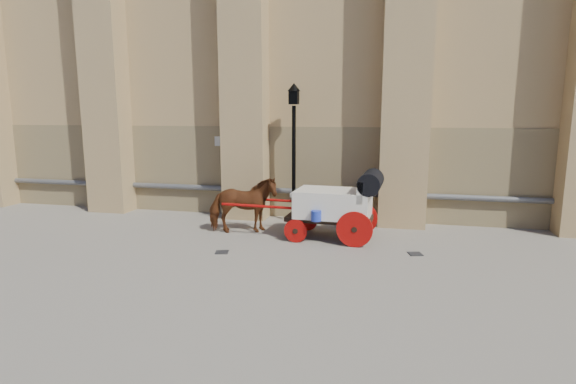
# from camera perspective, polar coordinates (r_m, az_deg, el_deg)

# --- Properties ---
(ground) EXTENTS (90.00, 90.00, 0.00)m
(ground) POSITION_cam_1_polar(r_m,az_deg,el_deg) (11.48, -6.04, -7.47)
(ground) COLOR slate
(ground) RESTS_ON ground
(horse) EXTENTS (2.12, 1.44, 1.64)m
(horse) POSITION_cam_1_polar(r_m,az_deg,el_deg) (13.00, -5.77, -1.67)
(horse) COLOR brown
(horse) RESTS_ON ground
(carriage) EXTENTS (4.46, 1.61, 1.93)m
(carriage) POSITION_cam_1_polar(r_m,az_deg,el_deg) (12.32, 6.45, -1.29)
(carriage) COLOR black
(carriage) RESTS_ON ground
(street_lamp) EXTENTS (0.41, 0.41, 4.34)m
(street_lamp) POSITION_cam_1_polar(r_m,az_deg,el_deg) (14.08, 0.74, 5.45)
(street_lamp) COLOR black
(street_lamp) RESTS_ON ground
(drain_grate_near) EXTENTS (0.38, 0.38, 0.01)m
(drain_grate_near) POSITION_cam_1_polar(r_m,az_deg,el_deg) (11.43, -8.40, -7.56)
(drain_grate_near) COLOR black
(drain_grate_near) RESTS_ON ground
(drain_grate_far) EXTENTS (0.39, 0.39, 0.01)m
(drain_grate_far) POSITION_cam_1_polar(r_m,az_deg,el_deg) (11.61, 15.87, -7.56)
(drain_grate_far) COLOR black
(drain_grate_far) RESTS_ON ground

